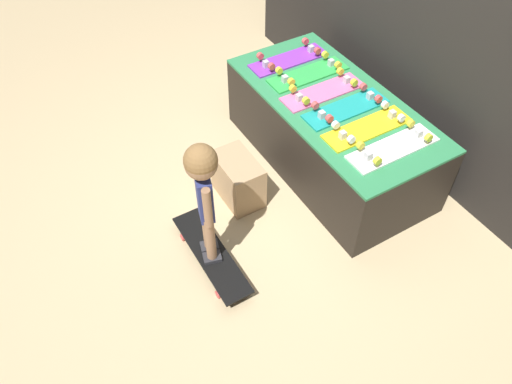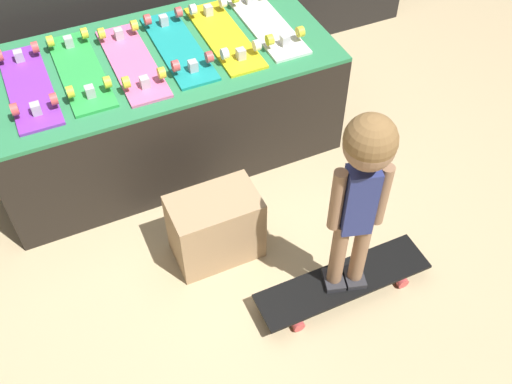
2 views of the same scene
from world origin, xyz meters
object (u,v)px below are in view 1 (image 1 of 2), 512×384
Objects in this scene: skateboard_purple_on_rack at (289,59)px; skateboard_pink_on_rack at (323,91)px; storage_box at (238,179)px; skateboard_teal_on_rack at (346,108)px; skateboard_white_on_rack at (393,147)px; skateboard_on_floor at (211,254)px; skateboard_yellow_on_rack at (367,127)px; child at (203,184)px; skateboard_green_on_rack at (308,73)px.

skateboard_pink_on_rack is at bearing -2.09° from skateboard_purple_on_rack.
skateboard_teal_on_rack is at bearing 79.52° from storage_box.
skateboard_on_floor is (-0.21, -1.24, -0.53)m from skateboard_white_on_rack.
skateboard_white_on_rack is (0.24, 0.01, 0.00)m from skateboard_yellow_on_rack.
skateboard_pink_on_rack is 1.32m from child.
skateboard_pink_on_rack is at bearing -177.77° from skateboard_yellow_on_rack.
skateboard_on_floor is 2.00× the size of storage_box.
skateboard_white_on_rack is at bearing 1.14° from skateboard_teal_on_rack.
child is at bearing -51.06° from skateboard_purple_on_rack.
skateboard_green_on_rack is 1.55m from skateboard_on_floor.
child is (-0.21, -1.24, 0.13)m from skateboard_white_on_rack.
skateboard_purple_on_rack and skateboard_green_on_rack have the same top height.
skateboard_pink_on_rack is at bearing -174.32° from skateboard_teal_on_rack.
skateboard_yellow_on_rack is at bearing 91.61° from skateboard_on_floor.
skateboard_on_floor is at bearing -88.39° from skateboard_yellow_on_rack.
skateboard_yellow_on_rack reaches higher than storage_box.
skateboard_teal_on_rack is 0.24m from skateboard_yellow_on_rack.
skateboard_teal_on_rack is 1.00× the size of skateboard_white_on_rack.
skateboard_teal_on_rack reaches higher than storage_box.
skateboard_green_on_rack is at bearing 4.50° from skateboard_purple_on_rack.
storage_box is at bearing -53.98° from skateboard_purple_on_rack.
skateboard_purple_on_rack is 0.96m from skateboard_yellow_on_rack.
skateboard_teal_on_rack is 1.27m from child.
skateboard_yellow_on_rack is at bearing -176.49° from skateboard_white_on_rack.
skateboard_yellow_on_rack is at bearing -1.24° from skateboard_teal_on_rack.
skateboard_yellow_on_rack is 0.80× the size of skateboard_on_floor.
skateboard_pink_on_rack is 0.72m from skateboard_white_on_rack.
storage_box is (0.57, -0.79, -0.43)m from skateboard_purple_on_rack.
child is (0.03, -1.23, 0.13)m from skateboard_yellow_on_rack.
skateboard_white_on_rack is 1.61× the size of storage_box.
skateboard_green_on_rack is 0.97m from storage_box.
skateboard_yellow_on_rack is 1.61× the size of storage_box.
skateboard_green_on_rack is at bearing 112.42° from storage_box.
skateboard_yellow_on_rack is at bearing 63.89° from storage_box.
skateboard_pink_on_rack is at bearing -177.35° from skateboard_white_on_rack.
skateboard_white_on_rack is at bearing 3.51° from skateboard_yellow_on_rack.
child is (0.99, -1.23, 0.13)m from skateboard_purple_on_rack.
skateboard_purple_on_rack and skateboard_teal_on_rack have the same top height.
skateboard_yellow_on_rack is 1.00× the size of skateboard_white_on_rack.
skateboard_green_on_rack is 0.72m from skateboard_yellow_on_rack.
skateboard_green_on_rack is 1.00× the size of skateboard_white_on_rack.
skateboard_teal_on_rack is at bearing 118.46° from child.
skateboard_purple_on_rack is 1.00× the size of skateboard_green_on_rack.
skateboard_teal_on_rack and skateboard_white_on_rack have the same top height.
storage_box is at bearing -116.11° from skateboard_yellow_on_rack.
skateboard_green_on_rack reaches higher than skateboard_on_floor.
skateboard_green_on_rack is at bearing 171.38° from skateboard_pink_on_rack.
skateboard_purple_on_rack is 0.48m from skateboard_pink_on_rack.
storage_box is (-0.63, -0.80, -0.43)m from skateboard_white_on_rack.
skateboard_on_floor is at bearing -51.06° from skateboard_purple_on_rack.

